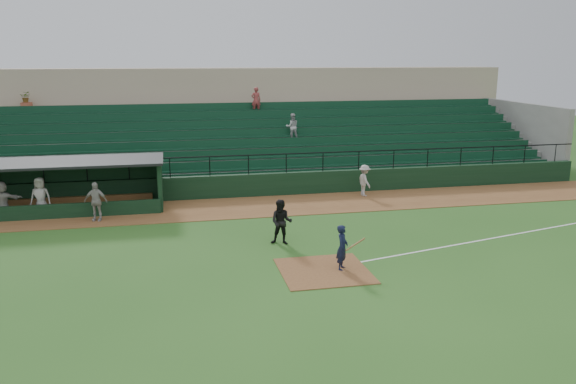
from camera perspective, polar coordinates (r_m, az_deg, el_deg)
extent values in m
plane|color=#29581C|center=(20.75, 2.87, -6.89)|extent=(90.00, 90.00, 0.00)
cube|color=brown|center=(28.21, -1.26, -1.36)|extent=(40.00, 4.00, 0.03)
cube|color=brown|center=(19.84, 3.61, -7.82)|extent=(3.00, 3.00, 0.03)
cube|color=white|center=(24.93, 20.27, -4.22)|extent=(17.49, 4.44, 0.01)
cube|color=black|center=(30.17, -2.04, 0.75)|extent=(36.00, 0.35, 1.20)
cylinder|color=black|center=(29.87, -2.06, 3.74)|extent=(36.00, 0.06, 0.06)
cube|color=slate|center=(34.71, -3.45, 4.40)|extent=(36.00, 9.00, 3.60)
cube|color=#0F3922|center=(34.15, -3.33, 5.02)|extent=(34.56, 8.00, 4.05)
cube|color=slate|center=(41.34, 22.15, 5.31)|extent=(0.35, 9.50, 4.20)
cube|color=tan|center=(40.92, -4.84, 7.71)|extent=(38.00, 3.00, 6.40)
cube|color=slate|center=(38.90, -4.48, 8.17)|extent=(36.00, 2.00, 0.20)
cylinder|color=#A55138|center=(39.37, -24.53, 7.67)|extent=(0.70, 0.70, 0.60)
imported|color=#2D5923|center=(39.32, -24.62, 8.58)|extent=(0.59, 0.51, 0.66)
imported|color=#ADADAD|center=(34.76, 0.42, 6.51)|extent=(0.77, 0.60, 1.59)
imported|color=#983938|center=(37.25, -3.20, 9.10)|extent=(0.61, 0.40, 1.67)
cube|color=black|center=(30.21, -20.66, 0.97)|extent=(8.50, 0.20, 2.30)
cube|color=black|center=(28.56, -12.59, 0.84)|extent=(0.20, 2.60, 2.30)
cube|color=black|center=(28.72, -21.22, 2.78)|extent=(8.90, 3.20, 0.12)
cube|color=olive|center=(30.01, -20.63, -0.87)|extent=(7.65, 0.40, 0.50)
cube|color=black|center=(27.84, -21.30, -1.78)|extent=(8.50, 0.12, 0.70)
imported|color=black|center=(19.78, 5.42, -5.52)|extent=(0.61, 0.69, 1.59)
cylinder|color=olive|center=(19.67, 6.72, -5.19)|extent=(0.79, 0.34, 0.35)
imported|color=black|center=(22.30, -0.65, -3.01)|extent=(1.05, 0.93, 1.78)
imported|color=#AAA49F|center=(30.22, 7.62, 1.14)|extent=(0.74, 1.13, 1.64)
imported|color=#A7A19C|center=(26.80, -18.57, -0.89)|extent=(1.10, 0.65, 1.75)
imported|color=#A49F9A|center=(28.31, -23.38, -0.48)|extent=(0.95, 0.67, 1.83)
imported|color=gray|center=(28.55, -26.53, -0.76)|extent=(1.66, 0.59, 1.76)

